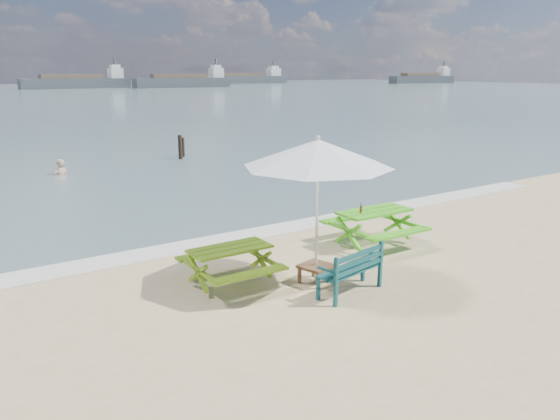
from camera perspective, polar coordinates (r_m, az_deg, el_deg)
foam_strip at (r=13.61m, az=-2.98°, el=-2.52°), size 22.00×0.90×0.01m
picnic_table_left at (r=10.45m, az=-5.21°, el=-5.90°), size 1.54×1.71×0.73m
picnic_table_right at (r=12.87m, az=9.78°, el=-1.88°), size 1.77×1.96×0.83m
park_bench at (r=10.12m, az=7.30°, el=-7.20°), size 1.45×0.71×0.85m
side_table at (r=10.55m, az=3.77°, el=-6.61°), size 0.69×0.69×0.36m
patio_umbrella at (r=9.96m, az=3.99°, el=5.93°), size 3.43×3.43×2.76m
beer_bottle at (r=12.44m, az=8.44°, el=0.03°), size 0.06×0.06×0.23m
swimmer at (r=23.05m, az=-21.88°, el=2.87°), size 0.71×0.57×1.69m
mooring_pilings at (r=25.69m, az=-10.27°, el=6.26°), size 0.57×0.77×1.30m
cargo_ships at (r=142.30m, az=-8.45°, el=13.21°), size 146.54×31.14×4.40m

